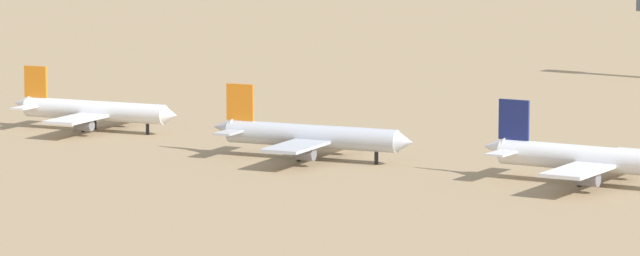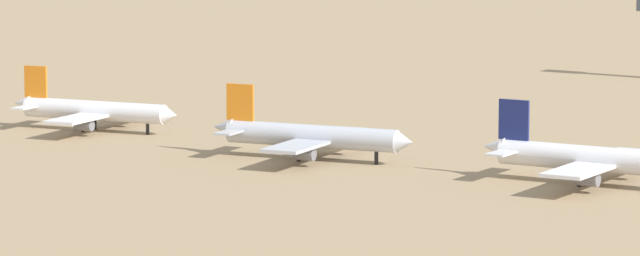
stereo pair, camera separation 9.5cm
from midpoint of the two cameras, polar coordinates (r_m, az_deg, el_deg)
The scene contains 4 objects.
ground at distance 363.59m, azimuth 0.52°, elevation -0.68°, with size 4000.00×4000.00×0.00m, color #9E8460.
parked_jet_orange_3 at distance 392.68m, azimuth -6.67°, elevation 0.51°, with size 38.08×32.45×12.61m.
parked_jet_orange_4 at distance 352.02m, azimuth -0.29°, elevation -0.24°, with size 39.97×34.05×13.23m.
parked_jet_navy_5 at distance 327.45m, azimuth 8.01°, elevation -0.91°, with size 40.97×34.45×13.54m.
Camera 2 is at (198.01, -300.24, 53.38)m, focal length 108.94 mm.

